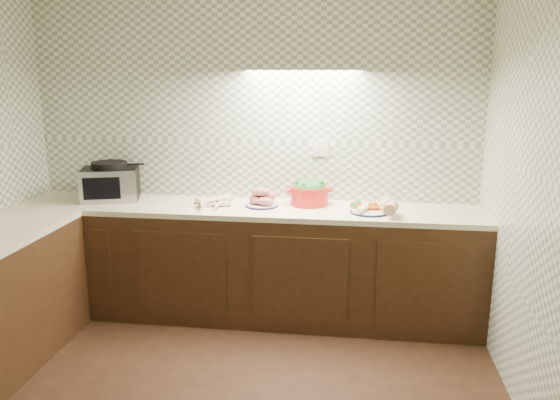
# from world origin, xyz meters

# --- Properties ---
(room) EXTENTS (3.60, 3.60, 2.60)m
(room) POSITION_xyz_m (0.00, 0.00, 1.63)
(room) COLOR black
(room) RESTS_ON ground
(counter) EXTENTS (3.60, 3.60, 0.90)m
(counter) POSITION_xyz_m (-0.68, 0.68, 0.45)
(counter) COLOR black
(counter) RESTS_ON ground
(toaster_oven) EXTENTS (0.51, 0.45, 0.31)m
(toaster_oven) POSITION_xyz_m (-1.13, 1.57, 1.04)
(toaster_oven) COLOR black
(toaster_oven) RESTS_ON counter
(parsnip_pile) EXTENTS (0.37, 0.32, 0.08)m
(parsnip_pile) POSITION_xyz_m (-0.24, 1.46, 0.93)
(parsnip_pile) COLOR beige
(parsnip_pile) RESTS_ON counter
(sweet_potato_plate) EXTENTS (0.27, 0.26, 0.15)m
(sweet_potato_plate) POSITION_xyz_m (0.12, 1.53, 0.95)
(sweet_potato_plate) COLOR #10113A
(sweet_potato_plate) RESTS_ON counter
(onion_bowl) EXTENTS (0.15, 0.15, 0.11)m
(onion_bowl) POSITION_xyz_m (0.12, 1.64, 0.94)
(onion_bowl) COLOR black
(onion_bowl) RESTS_ON counter
(dutch_oven) EXTENTS (0.36, 0.36, 0.20)m
(dutch_oven) POSITION_xyz_m (0.48, 1.63, 1.00)
(dutch_oven) COLOR red
(dutch_oven) RESTS_ON counter
(veg_plate) EXTENTS (0.38, 0.34, 0.13)m
(veg_plate) POSITION_xyz_m (1.00, 1.42, 0.95)
(veg_plate) COLOR #10113A
(veg_plate) RESTS_ON counter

